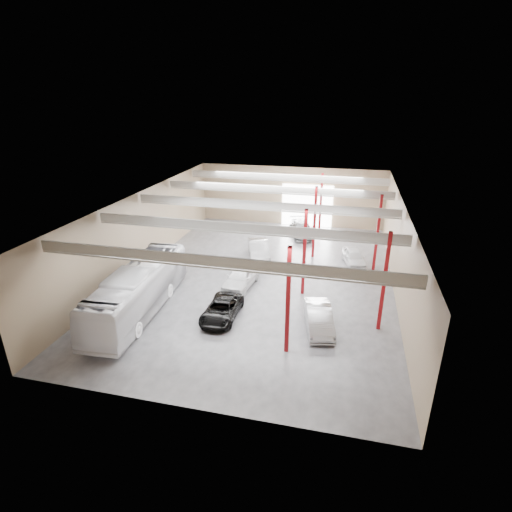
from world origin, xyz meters
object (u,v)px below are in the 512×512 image
at_px(car_right_far, 354,257).
at_px(car_right_near, 319,318).
at_px(car_row_a, 241,277).
at_px(coach_bus, 139,290).
at_px(black_sedan, 222,309).
at_px(car_row_b, 259,250).
at_px(car_row_c, 302,229).

bearing_deg(car_right_far, car_right_near, -112.56).
distance_m(car_row_a, car_right_far, 11.41).
distance_m(coach_bus, black_sedan, 6.26).
bearing_deg(car_right_far, black_sedan, -138.76).
relative_size(car_row_a, car_row_b, 0.97).
bearing_deg(car_right_near, car_row_b, 108.99).
bearing_deg(car_row_a, car_row_b, 96.35).
bearing_deg(black_sedan, car_right_far, 53.17).
relative_size(car_right_near, car_right_far, 1.12).
bearing_deg(coach_bus, car_right_far, 35.97).
height_order(black_sedan, car_row_a, car_row_a).
height_order(coach_bus, car_row_c, coach_bus).
relative_size(black_sedan, car_row_c, 0.87).
relative_size(black_sedan, car_right_near, 1.00).
distance_m(black_sedan, car_row_b, 11.62).
distance_m(black_sedan, car_row_c, 19.40).
relative_size(car_row_b, car_right_near, 1.07).
xyz_separation_m(coach_bus, car_right_near, (12.99, 0.63, -0.94)).
xyz_separation_m(black_sedan, car_row_b, (0.00, 11.62, 0.18)).
xyz_separation_m(coach_bus, car_row_b, (6.16, 12.04, -0.88)).
bearing_deg(coach_bus, black_sedan, 0.43).
distance_m(coach_bus, car_row_b, 13.55).
height_order(car_row_b, car_row_c, car_row_b).
height_order(black_sedan, car_row_c, car_row_c).
xyz_separation_m(car_row_b, car_row_c, (3.25, 7.50, -0.05)).
bearing_deg(car_row_b, car_row_c, 47.97).
xyz_separation_m(car_row_c, car_right_near, (3.59, -18.91, -0.01)).
bearing_deg(car_row_a, black_sedan, -83.45).
relative_size(black_sedan, car_right_far, 1.11).
bearing_deg(car_right_near, coach_bus, 170.85).
xyz_separation_m(car_row_a, car_row_b, (0.01, 6.42, -0.00)).
distance_m(car_row_b, car_right_near, 13.30).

